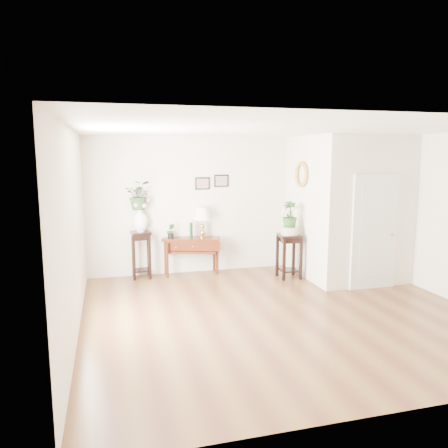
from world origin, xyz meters
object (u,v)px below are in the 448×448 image
object	(u,v)px
plant_stand_a	(141,255)
plant_stand_b	(289,256)
console_table	(191,256)
table_lamp	(202,220)

from	to	relation	value
plant_stand_a	plant_stand_b	world-z (taller)	plant_stand_a
console_table	table_lamp	distance (m)	0.77
table_lamp	plant_stand_a	xyz separation A→B (m)	(-1.25, 0.00, -0.65)
plant_stand_b	plant_stand_a	bearing A→B (deg)	165.04
console_table	plant_stand_b	size ratio (longest dim) A/B	1.31
plant_stand_a	plant_stand_b	xyz separation A→B (m)	(2.84, -0.76, -0.03)
table_lamp	plant_stand_a	world-z (taller)	table_lamp
table_lamp	plant_stand_b	distance (m)	1.89
table_lamp	console_table	bearing A→B (deg)	180.00
plant_stand_a	table_lamp	bearing A→B (deg)	0.00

